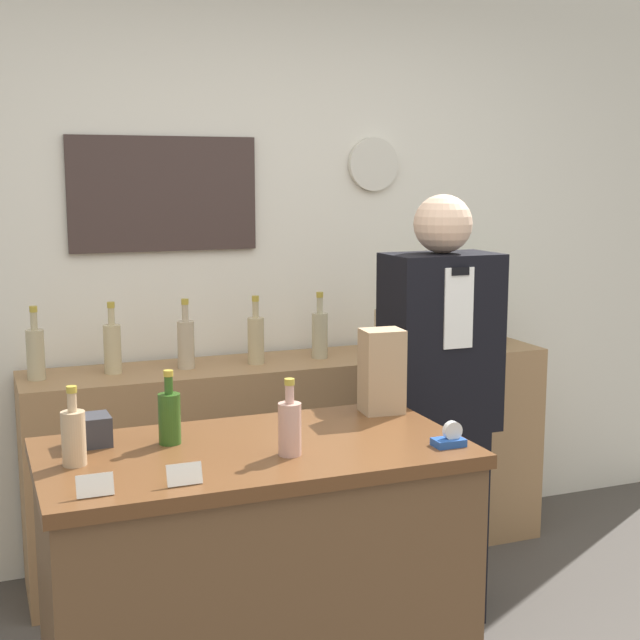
{
  "coord_description": "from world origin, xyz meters",
  "views": [
    {
      "loc": [
        -1.18,
        -1.87,
        1.72
      ],
      "look_at": [
        0.0,
        1.12,
        1.2
      ],
      "focal_mm": 50.0,
      "sensor_mm": 36.0,
      "label": 1
    }
  ],
  "objects_px": {
    "potted_plant": "(477,305)",
    "tape_dispenser": "(450,438)",
    "shopkeeper": "(439,414)",
    "paper_bag": "(382,371)"
  },
  "relations": [
    {
      "from": "shopkeeper",
      "to": "tape_dispenser",
      "type": "bearing_deg",
      "value": -116.99
    },
    {
      "from": "shopkeeper",
      "to": "paper_bag",
      "type": "xyz_separation_m",
      "value": [
        -0.39,
        -0.31,
        0.26
      ]
    },
    {
      "from": "tape_dispenser",
      "to": "paper_bag",
      "type": "bearing_deg",
      "value": 93.38
    },
    {
      "from": "tape_dispenser",
      "to": "shopkeeper",
      "type": "bearing_deg",
      "value": 63.01
    },
    {
      "from": "shopkeeper",
      "to": "potted_plant",
      "type": "distance_m",
      "value": 1.0
    },
    {
      "from": "shopkeeper",
      "to": "tape_dispenser",
      "type": "height_order",
      "value": "shopkeeper"
    },
    {
      "from": "paper_bag",
      "to": "shopkeeper",
      "type": "bearing_deg",
      "value": 38.51
    },
    {
      "from": "potted_plant",
      "to": "tape_dispenser",
      "type": "bearing_deg",
      "value": -123.84
    },
    {
      "from": "potted_plant",
      "to": "tape_dispenser",
      "type": "xyz_separation_m",
      "value": [
        -0.98,
        -1.45,
        -0.14
      ]
    },
    {
      "from": "potted_plant",
      "to": "tape_dispenser",
      "type": "height_order",
      "value": "potted_plant"
    }
  ]
}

